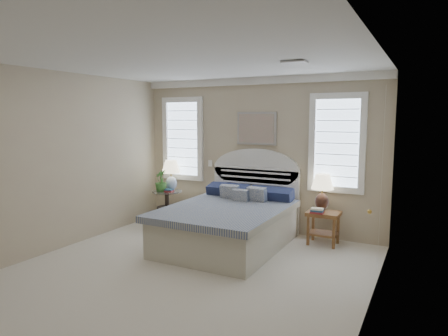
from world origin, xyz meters
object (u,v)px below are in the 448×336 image
bed (231,221)px  lamp_right (322,188)px  floor_pot (167,216)px  nightstand_right (323,221)px  lamp_left (171,172)px  side_table_left (167,204)px

bed → lamp_right: bearing=34.4°
bed → floor_pot: size_ratio=6.00×
floor_pot → lamp_right: (2.83, 0.32, 0.71)m
bed → nightstand_right: (1.30, 0.69, 0.00)m
nightstand_right → bed: bearing=-152.0°
lamp_left → lamp_right: bearing=2.4°
lamp_left → floor_pot: bearing=-79.6°
lamp_right → nightstand_right: bearing=-64.7°
side_table_left → floor_pot: size_ratio=1.66×
side_table_left → nightstand_right: side_table_left is taller
side_table_left → nightstand_right: 2.95m
side_table_left → lamp_left: 0.61m
bed → lamp_right: (1.23, 0.84, 0.50)m
nightstand_right → floor_pot: (-2.90, -0.17, -0.21)m
bed → lamp_left: size_ratio=3.94×
nightstand_right → lamp_left: (-2.94, 0.03, 0.60)m
side_table_left → nightstand_right: (2.95, 0.10, -0.00)m
bed → nightstand_right: size_ratio=4.29×
side_table_left → lamp_right: (2.88, 0.25, 0.50)m
side_table_left → floor_pot: side_table_left is taller
side_table_left → lamp_right: 2.93m
floor_pot → lamp_left: bearing=100.4°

